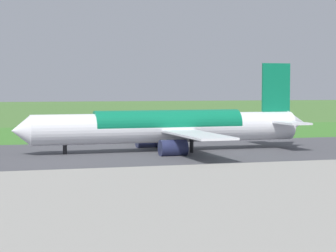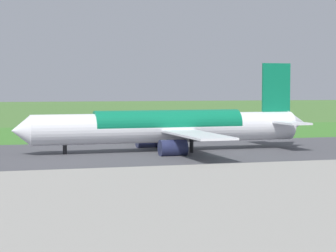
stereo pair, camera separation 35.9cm
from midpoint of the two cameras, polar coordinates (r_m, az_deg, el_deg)
ground_plane at (r=112.89m, az=1.07°, el=-2.26°), size 800.00×800.00×0.00m
runway_asphalt at (r=112.89m, az=1.07°, el=-2.24°), size 600.00×40.00×0.06m
grass_verge_foreground at (r=147.09m, az=-3.02°, el=-0.91°), size 600.00×80.00×0.04m
airliner_main at (r=111.97m, az=0.09°, el=-0.07°), size 54.05×44.14×15.88m
no_stopping_sign at (r=145.62m, az=-3.68°, el=-0.30°), size 0.60×0.10×2.87m
traffic_cone_orange at (r=146.72m, az=-5.44°, el=-0.84°), size 0.40×0.40×0.55m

